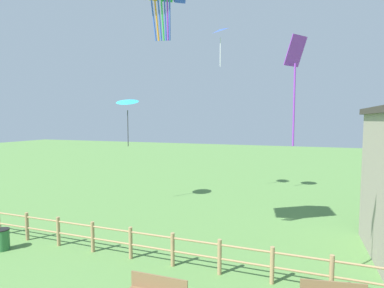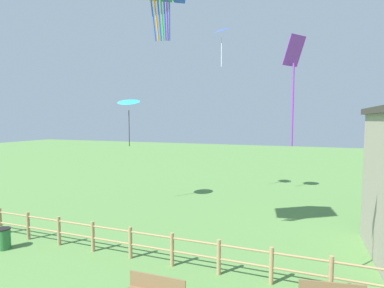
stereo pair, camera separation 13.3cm
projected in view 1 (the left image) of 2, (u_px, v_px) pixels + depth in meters
wooden_fence at (173, 248)px, 10.43m from camera, size 20.36×0.14×1.19m
trash_bin at (3, 239)px, 11.75m from camera, size 0.51×0.51×0.84m
kite_cyan_delta at (127, 102)px, 17.80m from camera, size 1.66×1.64×2.95m
kite_purple_streamer at (295, 72)px, 7.80m from camera, size 0.57×0.63×2.85m
kite_blue_delta at (220, 31)px, 18.16m from camera, size 1.52×1.50×2.45m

